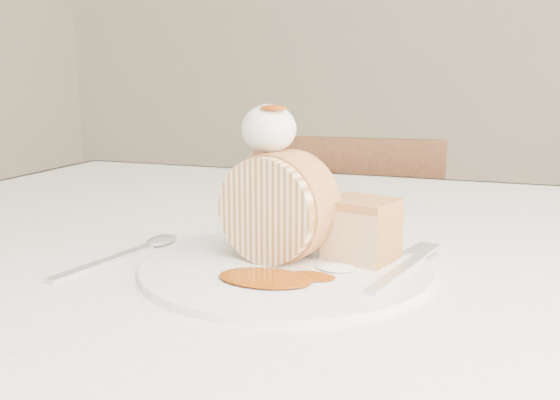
% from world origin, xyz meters
% --- Properties ---
extents(table, '(1.40, 0.90, 0.75)m').
position_xyz_m(table, '(0.00, 0.20, 0.66)').
color(table, white).
rests_on(table, ground).
extents(chair_far, '(0.42, 0.42, 0.81)m').
position_xyz_m(chair_far, '(-0.15, 0.81, 0.46)').
color(chair_far, brown).
rests_on(chair_far, ground).
extents(plate, '(0.35, 0.35, 0.01)m').
position_xyz_m(plate, '(-0.05, 0.05, 0.75)').
color(plate, white).
rests_on(plate, table).
extents(roulade_slice, '(0.11, 0.08, 0.10)m').
position_xyz_m(roulade_slice, '(-0.06, 0.06, 0.81)').
color(roulade_slice, beige).
rests_on(roulade_slice, plate).
extents(cake_chunk, '(0.08, 0.07, 0.05)m').
position_xyz_m(cake_chunk, '(0.02, 0.09, 0.78)').
color(cake_chunk, '#C28449').
rests_on(cake_chunk, plate).
extents(whipped_cream, '(0.05, 0.05, 0.05)m').
position_xyz_m(whipped_cream, '(-0.07, 0.08, 0.89)').
color(whipped_cream, white).
rests_on(whipped_cream, roulade_slice).
extents(caramel_drizzle, '(0.03, 0.02, 0.01)m').
position_xyz_m(caramel_drizzle, '(-0.06, 0.07, 0.91)').
color(caramel_drizzle, '#883605').
rests_on(caramel_drizzle, whipped_cream).
extents(caramel_pool, '(0.10, 0.08, 0.00)m').
position_xyz_m(caramel_pool, '(-0.05, -0.00, 0.76)').
color(caramel_pool, '#883605').
rests_on(caramel_pool, plate).
extents(fork, '(0.06, 0.17, 0.00)m').
position_xyz_m(fork, '(0.06, 0.05, 0.76)').
color(fork, silver).
rests_on(fork, plate).
extents(spoon, '(0.05, 0.17, 0.00)m').
position_xyz_m(spoon, '(-0.23, 0.01, 0.75)').
color(spoon, silver).
rests_on(spoon, table).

